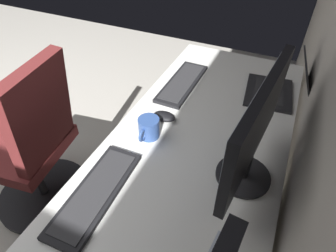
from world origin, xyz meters
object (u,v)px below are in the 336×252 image
at_px(monitor_secondary, 255,129).
at_px(keyboard_main, 96,193).
at_px(drawer_pedestal, 185,224).
at_px(laptop_leftmost, 284,87).
at_px(mouse_main, 164,116).
at_px(coffee_mug, 149,128).
at_px(office_chair, 34,151).
at_px(keyboard_spare, 182,83).

height_order(monitor_secondary, keyboard_main, monitor_secondary).
xyz_separation_m(drawer_pedestal, laptop_leftmost, (-0.65, 0.25, 0.43)).
xyz_separation_m(mouse_main, coffee_mug, (0.13, -0.01, 0.03)).
distance_m(drawer_pedestal, keyboard_main, 0.52).
height_order(drawer_pedestal, coffee_mug, coffee_mug).
distance_m(coffee_mug, office_chair, 0.73).
bearing_deg(laptop_leftmost, monitor_secondary, -6.01).
bearing_deg(coffee_mug, laptop_leftmost, 138.48).
xyz_separation_m(keyboard_main, office_chair, (-0.23, -0.62, -0.28)).
xyz_separation_m(drawer_pedestal, monitor_secondary, (-0.06, 0.19, 0.62)).
bearing_deg(keyboard_main, office_chair, -110.21).
distance_m(drawer_pedestal, office_chair, 0.88).
bearing_deg(laptop_leftmost, coffee_mug, -41.52).
xyz_separation_m(monitor_secondary, office_chair, (0.06, -1.06, -0.51)).
relative_size(keyboard_main, keyboard_spare, 1.01).
distance_m(keyboard_main, coffee_mug, 0.34).
bearing_deg(mouse_main, drawer_pedestal, 41.31).
bearing_deg(laptop_leftmost, mouse_main, -48.38).
bearing_deg(office_chair, laptop_leftmost, 119.93).
bearing_deg(office_chair, monitor_secondary, 93.19).
relative_size(drawer_pedestal, keyboard_spare, 1.65).
relative_size(laptop_leftmost, keyboard_main, 0.80).
bearing_deg(laptop_leftmost, keyboard_spare, -77.35).
bearing_deg(monitor_secondary, coffee_mug, -97.24).
xyz_separation_m(laptop_leftmost, coffee_mug, (0.54, -0.47, -0.01)).
relative_size(laptop_leftmost, keyboard_spare, 0.80).
bearing_deg(mouse_main, monitor_secondary, 65.91).
height_order(keyboard_main, mouse_main, mouse_main).
distance_m(drawer_pedestal, monitor_secondary, 0.65).
height_order(laptop_leftmost, coffee_mug, laptop_leftmost).
bearing_deg(coffee_mug, drawer_pedestal, 62.82).
xyz_separation_m(keyboard_main, coffee_mug, (-0.34, 0.03, 0.03)).
bearing_deg(monitor_secondary, laptop_leftmost, 173.99).
distance_m(monitor_secondary, coffee_mug, 0.46).
bearing_deg(keyboard_spare, monitor_secondary, 42.16).
relative_size(keyboard_main, mouse_main, 4.08).
xyz_separation_m(drawer_pedestal, mouse_main, (-0.24, -0.21, 0.40)).
xyz_separation_m(drawer_pedestal, keyboard_main, (0.22, -0.26, 0.39)).
bearing_deg(keyboard_main, drawer_pedestal, 130.86).
distance_m(drawer_pedestal, mouse_main, 0.51).
distance_m(keyboard_spare, office_chair, 0.88).
distance_m(laptop_leftmost, mouse_main, 0.62).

